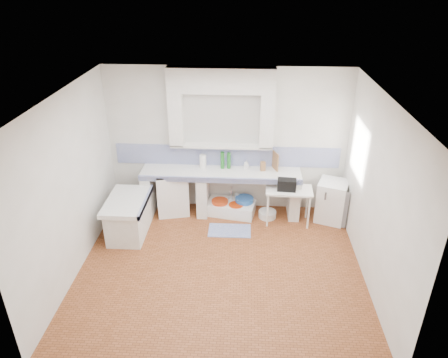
# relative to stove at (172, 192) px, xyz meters

# --- Properties ---
(floor) EXTENTS (4.50, 4.50, 0.00)m
(floor) POSITION_rel_stove_xyz_m (1.05, -1.71, -0.42)
(floor) COLOR brown
(floor) RESTS_ON ground
(ceiling) EXTENTS (4.50, 4.50, 0.00)m
(ceiling) POSITION_rel_stove_xyz_m (1.05, -1.71, 2.38)
(ceiling) COLOR white
(ceiling) RESTS_ON ground
(wall_back) EXTENTS (4.50, 0.00, 4.50)m
(wall_back) POSITION_rel_stove_xyz_m (1.05, 0.29, 0.98)
(wall_back) COLOR white
(wall_back) RESTS_ON ground
(wall_front) EXTENTS (4.50, 0.00, 4.50)m
(wall_front) POSITION_rel_stove_xyz_m (1.05, -3.71, 0.98)
(wall_front) COLOR white
(wall_front) RESTS_ON ground
(wall_left) EXTENTS (0.00, 4.50, 4.50)m
(wall_left) POSITION_rel_stove_xyz_m (-1.20, -1.71, 0.98)
(wall_left) COLOR white
(wall_left) RESTS_ON ground
(wall_right) EXTENTS (0.00, 4.50, 4.50)m
(wall_right) POSITION_rel_stove_xyz_m (3.30, -1.71, 0.98)
(wall_right) COLOR white
(wall_right) RESTS_ON ground
(alcove_mass) EXTENTS (1.90, 0.25, 0.45)m
(alcove_mass) POSITION_rel_stove_xyz_m (0.95, 0.17, 2.15)
(alcove_mass) COLOR white
(alcove_mass) RESTS_ON ground
(window_frame) EXTENTS (0.35, 0.86, 1.06)m
(window_frame) POSITION_rel_stove_xyz_m (3.47, -0.51, 1.18)
(window_frame) COLOR #362211
(window_frame) RESTS_ON ground
(lace_valance) EXTENTS (0.01, 0.84, 0.24)m
(lace_valance) POSITION_rel_stove_xyz_m (3.33, -0.51, 1.56)
(lace_valance) COLOR white
(lace_valance) RESTS_ON ground
(counter_slab) EXTENTS (3.00, 0.60, 0.08)m
(counter_slab) POSITION_rel_stove_xyz_m (0.95, -0.01, 0.44)
(counter_slab) COLOR white
(counter_slab) RESTS_ON ground
(counter_lip) EXTENTS (3.00, 0.04, 0.10)m
(counter_lip) POSITION_rel_stove_xyz_m (0.95, -0.29, 0.44)
(counter_lip) COLOR navy
(counter_lip) RESTS_ON ground
(counter_pier_left) EXTENTS (0.20, 0.55, 0.82)m
(counter_pier_left) POSITION_rel_stove_xyz_m (-0.45, -0.01, -0.01)
(counter_pier_left) COLOR white
(counter_pier_left) RESTS_ON ground
(counter_pier_mid) EXTENTS (0.20, 0.55, 0.82)m
(counter_pier_mid) POSITION_rel_stove_xyz_m (0.60, -0.01, -0.01)
(counter_pier_mid) COLOR white
(counter_pier_mid) RESTS_ON ground
(counter_pier_right) EXTENTS (0.20, 0.55, 0.82)m
(counter_pier_right) POSITION_rel_stove_xyz_m (2.35, -0.01, -0.01)
(counter_pier_right) COLOR white
(counter_pier_right) RESTS_ON ground
(peninsula_top) EXTENTS (0.70, 1.10, 0.08)m
(peninsula_top) POSITION_rel_stove_xyz_m (-0.65, -0.81, 0.24)
(peninsula_top) COLOR white
(peninsula_top) RESTS_ON ground
(peninsula_base) EXTENTS (0.60, 1.00, 0.62)m
(peninsula_base) POSITION_rel_stove_xyz_m (-0.65, -0.81, -0.11)
(peninsula_base) COLOR white
(peninsula_base) RESTS_ON ground
(peninsula_lip) EXTENTS (0.04, 1.10, 0.10)m
(peninsula_lip) POSITION_rel_stove_xyz_m (-0.32, -0.81, 0.24)
(peninsula_lip) COLOR navy
(peninsula_lip) RESTS_ON ground
(backsplash) EXTENTS (4.27, 0.03, 0.40)m
(backsplash) POSITION_rel_stove_xyz_m (1.05, 0.28, 0.68)
(backsplash) COLOR navy
(backsplash) RESTS_ON ground
(stove) EXTENTS (0.71, 0.70, 0.84)m
(stove) POSITION_rel_stove_xyz_m (0.00, 0.00, 0.00)
(stove) COLOR white
(stove) RESTS_ON ground
(sink) EXTENTS (0.99, 0.66, 0.22)m
(sink) POSITION_rel_stove_xyz_m (1.15, -0.02, -0.31)
(sink) COLOR white
(sink) RESTS_ON ground
(side_table) EXTENTS (0.86, 0.50, 0.04)m
(side_table) POSITION_rel_stove_xyz_m (2.22, -0.27, -0.07)
(side_table) COLOR white
(side_table) RESTS_ON ground
(fridge) EXTENTS (0.66, 0.66, 0.80)m
(fridge) POSITION_rel_stove_xyz_m (3.04, -0.13, -0.02)
(fridge) COLOR white
(fridge) RESTS_ON ground
(bucket_red) EXTENTS (0.39, 0.39, 0.30)m
(bucket_red) POSITION_rel_stove_xyz_m (0.93, -0.06, -0.27)
(bucket_red) COLOR #BF3812
(bucket_red) RESTS_ON ground
(bucket_orange) EXTENTS (0.36, 0.36, 0.26)m
(bucket_orange) POSITION_rel_stove_xyz_m (1.25, -0.13, -0.29)
(bucket_orange) COLOR #C73508
(bucket_orange) RESTS_ON ground
(bucket_blue) EXTENTS (0.43, 0.43, 0.33)m
(bucket_blue) POSITION_rel_stove_xyz_m (1.40, 0.01, -0.26)
(bucket_blue) COLOR #275FB4
(bucket_blue) RESTS_ON ground
(basin_white) EXTENTS (0.34, 0.34, 0.13)m
(basin_white) POSITION_rel_stove_xyz_m (1.85, -0.13, -0.36)
(basin_white) COLOR white
(basin_white) RESTS_ON ground
(water_bottle_a) EXTENTS (0.09, 0.09, 0.29)m
(water_bottle_a) POSITION_rel_stove_xyz_m (1.13, 0.10, -0.28)
(water_bottle_a) COLOR silver
(water_bottle_a) RESTS_ON ground
(water_bottle_b) EXTENTS (0.10, 0.10, 0.34)m
(water_bottle_b) POSITION_rel_stove_xyz_m (1.25, 0.14, -0.25)
(water_bottle_b) COLOR silver
(water_bottle_b) RESTS_ON ground
(black_bag) EXTENTS (0.35, 0.22, 0.21)m
(black_bag) POSITION_rel_stove_xyz_m (2.16, -0.30, 0.39)
(black_bag) COLOR black
(black_bag) RESTS_ON side_table
(green_bottle_a) EXTENTS (0.09, 0.09, 0.33)m
(green_bottle_a) POSITION_rel_stove_xyz_m (0.97, 0.14, 0.65)
(green_bottle_a) COLOR #1C6A21
(green_bottle_a) RESTS_ON counter_slab
(green_bottle_b) EXTENTS (0.09, 0.09, 0.32)m
(green_bottle_b) POSITION_rel_stove_xyz_m (1.09, 0.14, 0.64)
(green_bottle_b) COLOR #1C6A21
(green_bottle_b) RESTS_ON counter_slab
(knife_block) EXTENTS (0.10, 0.09, 0.18)m
(knife_block) POSITION_rel_stove_xyz_m (1.73, 0.08, 0.57)
(knife_block) COLOR #97663C
(knife_block) RESTS_ON counter_slab
(cutting_board) EXTENTS (0.11, 0.24, 0.34)m
(cutting_board) POSITION_rel_stove_xyz_m (1.97, 0.14, 0.65)
(cutting_board) COLOR #97663C
(cutting_board) RESTS_ON counter_slab
(paper_towel) EXTENTS (0.15, 0.15, 0.26)m
(paper_towel) POSITION_rel_stove_xyz_m (0.60, 0.14, 0.61)
(paper_towel) COLOR white
(paper_towel) RESTS_ON counter_slab
(soap_bottle) EXTENTS (0.09, 0.09, 0.18)m
(soap_bottle) POSITION_rel_stove_xyz_m (1.42, 0.14, 0.57)
(soap_bottle) COLOR white
(soap_bottle) RESTS_ON counter_slab
(rug) EXTENTS (0.78, 0.45, 0.01)m
(rug) POSITION_rel_stove_xyz_m (1.15, -0.64, -0.41)
(rug) COLOR #2A3C99
(rug) RESTS_ON ground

